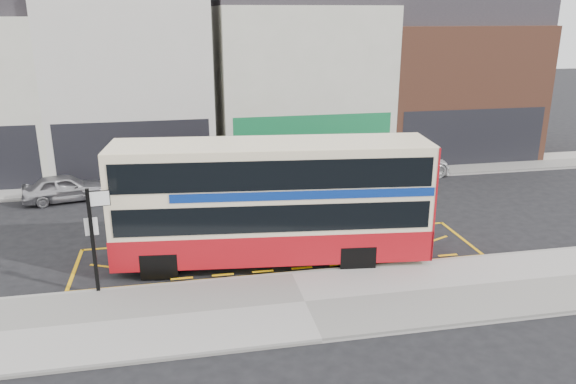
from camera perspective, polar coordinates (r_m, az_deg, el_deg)
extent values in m
plane|color=black|center=(18.75, 0.13, -8.11)|extent=(120.00, 120.00, 0.00)
cube|color=#9C9994|center=(16.72, 1.72, -11.26)|extent=(40.00, 4.00, 0.15)
cube|color=gray|center=(18.39, 0.37, -8.40)|extent=(40.00, 0.15, 0.15)
cube|color=#9C9994|center=(28.90, -4.19, 1.46)|extent=(50.00, 3.00, 0.15)
cube|color=beige|center=(31.81, -15.37, 10.54)|extent=(8.00, 8.00, 9.00)
cube|color=black|center=(28.41, -15.36, 3.76)|extent=(7.36, 0.06, 3.20)
cube|color=black|center=(28.47, -15.32, 3.38)|extent=(5.60, 0.04, 2.00)
cube|color=silver|center=(32.50, 0.97, 10.86)|extent=(9.00, 8.00, 8.50)
cube|color=#136C3B|center=(29.14, 2.60, 4.73)|extent=(8.28, 0.06, 3.20)
cube|color=black|center=(29.21, 2.58, 4.36)|extent=(6.30, 0.04, 2.00)
cube|color=brown|center=(35.56, 15.51, 10.02)|extent=(9.00, 8.00, 7.50)
cube|color=#28262B|center=(35.28, 16.16, 17.51)|extent=(9.00, 7.20, 1.80)
cube|color=black|center=(32.46, 18.29, 5.20)|extent=(8.28, 0.06, 3.20)
cube|color=black|center=(32.51, 18.24, 4.87)|extent=(6.30, 0.04, 2.00)
cube|color=#F5E3BA|center=(18.71, -1.65, -0.72)|extent=(10.62, 3.47, 3.84)
cube|color=#A60D15|center=(19.20, -1.61, -4.68)|extent=(10.66, 3.51, 1.04)
cube|color=#A60D15|center=(19.70, 13.60, -0.27)|extent=(0.32, 2.40, 3.84)
cube|color=black|center=(18.80, -1.64, -1.48)|extent=(10.21, 3.48, 0.90)
cube|color=black|center=(18.37, -1.68, 2.71)|extent=(10.21, 3.48, 0.95)
cube|color=navy|center=(18.64, 1.25, 0.81)|extent=(8.55, 3.30, 0.28)
cube|color=black|center=(19.29, -17.22, -2.53)|extent=(0.29, 2.17, 1.52)
cube|color=black|center=(18.80, -17.68, 2.21)|extent=(0.29, 2.17, 0.95)
cube|color=black|center=(19.01, -17.44, 0.01)|extent=(0.23, 1.65, 0.33)
cube|color=#F5E3BA|center=(18.20, -1.70, 4.87)|extent=(10.61, 3.37, 0.11)
cylinder|color=black|center=(18.54, -12.95, -7.29)|extent=(0.97, 0.36, 0.95)
cylinder|color=black|center=(20.47, -12.21, -4.77)|extent=(0.97, 0.36, 0.95)
cylinder|color=black|center=(18.74, 7.08, -6.67)|extent=(0.97, 0.36, 0.95)
cylinder|color=black|center=(20.66, 5.86, -4.24)|extent=(0.97, 0.36, 0.95)
cube|color=black|center=(17.57, -19.22, -4.72)|extent=(0.12, 0.12, 3.23)
cube|color=white|center=(17.11, -18.58, -0.63)|extent=(0.58, 0.09, 0.47)
cube|color=white|center=(17.47, -19.35, -3.33)|extent=(0.38, 0.06, 0.54)
imported|color=#A6A5A9|center=(27.27, -21.69, 0.40)|extent=(3.86, 2.14, 1.24)
imported|color=#3C3F43|center=(26.19, -7.72, 1.03)|extent=(4.45, 2.24, 1.40)
imported|color=white|center=(29.55, 11.74, 2.82)|extent=(5.39, 3.16, 1.47)
cylinder|color=#312316|center=(31.65, 9.27, 4.50)|extent=(0.24, 0.24, 2.04)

